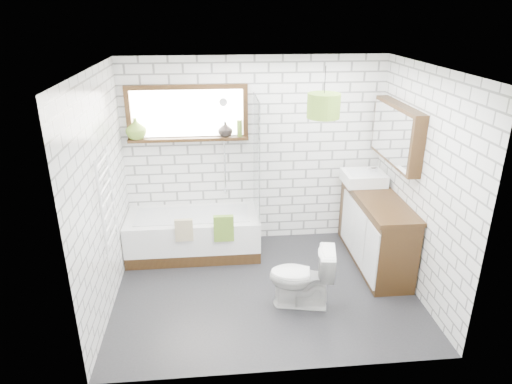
{
  "coord_description": "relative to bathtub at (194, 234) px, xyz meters",
  "views": [
    {
      "loc": [
        -0.54,
        -4.46,
        3.05
      ],
      "look_at": [
        -0.08,
        0.25,
        1.12
      ],
      "focal_mm": 32.0,
      "sensor_mm": 36.0,
      "label": 1
    }
  ],
  "objects": [
    {
      "name": "towel_beige",
      "position": [
        -0.09,
        -0.37,
        0.25
      ],
      "size": [
        0.22,
        0.05,
        0.28
      ],
      "primitive_type": "cube",
      "color": "tan",
      "rests_on": "bathtub"
    },
    {
      "name": "wall_front",
      "position": [
        0.84,
        -2.23,
        0.98
      ],
      "size": [
        3.4,
        0.01,
        2.5
      ],
      "primitive_type": "cube",
      "color": "white",
      "rests_on": "ground"
    },
    {
      "name": "shower_riser",
      "position": [
        0.44,
        0.33,
        1.08
      ],
      "size": [
        0.02,
        0.02,
        1.3
      ],
      "primitive_type": "cylinder",
      "color": "silver",
      "rests_on": "wall_back"
    },
    {
      "name": "pendant",
      "position": [
        1.45,
        -0.8,
        1.83
      ],
      "size": [
        0.34,
        0.34,
        0.25
      ],
      "primitive_type": "cylinder",
      "color": "#577C25",
      "rests_on": "ceiling"
    },
    {
      "name": "vase_olive",
      "position": [
        -0.66,
        0.3,
        1.34
      ],
      "size": [
        0.3,
        0.3,
        0.27
      ],
      "primitive_type": "imported",
      "rotation": [
        0.0,
        0.0,
        -0.2
      ],
      "color": "olive",
      "rests_on": "window"
    },
    {
      "name": "ceiling",
      "position": [
        0.84,
        -0.93,
        2.23
      ],
      "size": [
        3.4,
        2.6,
        0.01
      ],
      "primitive_type": "cube",
      "color": "white",
      "rests_on": "ground"
    },
    {
      "name": "wall_back",
      "position": [
        0.84,
        0.38,
        0.98
      ],
      "size": [
        3.4,
        0.01,
        2.5
      ],
      "primitive_type": "cube",
      "color": "white",
      "rests_on": "ground"
    },
    {
      "name": "vase_dark",
      "position": [
        0.46,
        0.3,
        1.3
      ],
      "size": [
        0.21,
        0.21,
        0.19
      ],
      "primitive_type": "imported",
      "rotation": [
        0.0,
        0.0,
        0.18
      ],
      "color": "black",
      "rests_on": "window"
    },
    {
      "name": "towel_green",
      "position": [
        0.39,
        -0.37,
        0.25
      ],
      "size": [
        0.25,
        0.07,
        0.34
      ],
      "primitive_type": "cube",
      "color": "#577C25",
      "rests_on": "bathtub"
    },
    {
      "name": "wall_right",
      "position": [
        2.55,
        -0.93,
        0.98
      ],
      "size": [
        0.01,
        2.6,
        2.5
      ],
      "primitive_type": "cube",
      "color": "white",
      "rests_on": "ground"
    },
    {
      "name": "toilet",
      "position": [
        1.19,
        -1.26,
        0.08
      ],
      "size": [
        0.52,
        0.75,
        0.7
      ],
      "primitive_type": "imported",
      "rotation": [
        0.0,
        0.0,
        -1.77
      ],
      "color": "white",
      "rests_on": "floor"
    },
    {
      "name": "bottle",
      "position": [
        0.64,
        0.3,
        1.31
      ],
      "size": [
        0.08,
        0.08,
        0.21
      ],
      "primitive_type": "cylinder",
      "rotation": [
        0.0,
        0.0,
        0.24
      ],
      "color": "olive",
      "rests_on": "window"
    },
    {
      "name": "floor",
      "position": [
        0.84,
        -0.93,
        -0.28
      ],
      "size": [
        3.4,
        2.6,
        0.01
      ],
      "primitive_type": "cube",
      "color": "black",
      "rests_on": "ground"
    },
    {
      "name": "basin",
      "position": [
        2.22,
        -0.01,
        0.71
      ],
      "size": [
        0.52,
        0.45,
        0.15
      ],
      "primitive_type": "cube",
      "color": "white",
      "rests_on": "vanity"
    },
    {
      "name": "bathtub",
      "position": [
        0.0,
        0.0,
        0.0
      ],
      "size": [
        1.7,
        0.75,
        0.55
      ],
      "primitive_type": "cube",
      "color": "white",
      "rests_on": "floor"
    },
    {
      "name": "towel_radiator",
      "position": [
        -0.82,
        -0.93,
        0.93
      ],
      "size": [
        0.06,
        0.52,
        1.0
      ],
      "primitive_type": "cube",
      "color": "white",
      "rests_on": "wall_left"
    },
    {
      "name": "tap",
      "position": [
        2.38,
        -0.01,
        0.77
      ],
      "size": [
        0.04,
        0.04,
        0.16
      ],
      "primitive_type": "cylinder",
      "rotation": [
        0.0,
        0.0,
        0.25
      ],
      "color": "silver",
      "rests_on": "vanity"
    },
    {
      "name": "shower_screen",
      "position": [
        0.83,
        0.0,
        1.02
      ],
      "size": [
        0.02,
        0.72,
        1.5
      ],
      "primitive_type": "cube",
      "color": "white",
      "rests_on": "bathtub"
    },
    {
      "name": "wall_left",
      "position": [
        -0.86,
        -0.93,
        0.98
      ],
      "size": [
        0.01,
        2.6,
        2.5
      ],
      "primitive_type": "cube",
      "color": "white",
      "rests_on": "ground"
    },
    {
      "name": "vanity",
      "position": [
        2.28,
        -0.43,
        0.18
      ],
      "size": [
        0.51,
        1.59,
        0.91
      ],
      "primitive_type": "cube",
      "color": "black",
      "rests_on": "floor"
    },
    {
      "name": "mirror_cabinet",
      "position": [
        2.46,
        -0.33,
        1.38
      ],
      "size": [
        0.16,
        1.2,
        0.7
      ],
      "primitive_type": "cube",
      "color": "black",
      "rests_on": "wall_right"
    },
    {
      "name": "window",
      "position": [
        -0.01,
        0.33,
        1.53
      ],
      "size": [
        1.52,
        0.16,
        0.68
      ],
      "primitive_type": "cube",
      "color": "black",
      "rests_on": "wall_back"
    }
  ]
}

